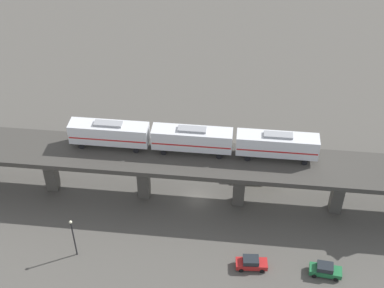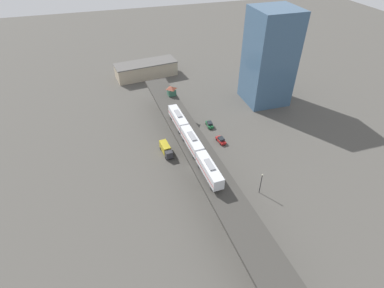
% 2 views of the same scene
% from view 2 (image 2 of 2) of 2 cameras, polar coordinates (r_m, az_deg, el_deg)
% --- Properties ---
extents(ground_plane, '(400.00, 400.00, 0.00)m').
position_cam_2_polar(ground_plane, '(92.10, 0.61, -4.43)').
color(ground_plane, '#4C4944').
extents(elevated_viaduct, '(13.32, 92.32, 8.57)m').
position_cam_2_polar(elevated_viaduct, '(87.21, 0.68, -0.93)').
color(elevated_viaduct, '#393733').
rests_on(elevated_viaduct, ground).
extents(subway_train, '(4.82, 37.30, 4.45)m').
position_cam_2_polar(subway_train, '(83.91, -0.00, 0.56)').
color(subway_train, silver).
rests_on(subway_train, elevated_viaduct).
extents(signal_hut, '(3.39, 3.39, 3.40)m').
position_cam_2_polar(signal_hut, '(111.39, -3.93, 10.12)').
color(signal_hut, '#33604C').
rests_on(signal_hut, elevated_viaduct).
extents(street_car_green, '(2.07, 4.46, 1.89)m').
position_cam_2_polar(street_car_green, '(109.24, 3.36, 3.78)').
color(street_car_green, '#1E6638').
rests_on(street_car_green, ground).
extents(street_car_red, '(2.40, 4.60, 1.89)m').
position_cam_2_polar(street_car_red, '(101.75, 5.53, 0.77)').
color(street_car_red, '#AD1E1E').
rests_on(street_car_red, ground).
extents(delivery_truck, '(3.00, 7.39, 3.20)m').
position_cam_2_polar(delivery_truck, '(96.39, -4.97, -0.98)').
color(delivery_truck, '#333338').
rests_on(delivery_truck, ground).
extents(street_lamp, '(0.44, 0.44, 6.94)m').
position_cam_2_polar(street_lamp, '(83.76, 13.02, -7.05)').
color(street_lamp, black).
rests_on(street_lamp, ground).
extents(warehouse_building, '(29.60, 13.64, 6.80)m').
position_cam_2_polar(warehouse_building, '(147.04, -8.73, 13.87)').
color(warehouse_building, tan).
rests_on(warehouse_building, ground).
extents(office_tower, '(16.00, 16.00, 36.00)m').
position_cam_2_polar(office_tower, '(122.51, 14.50, 15.60)').
color(office_tower, '#3D5B7A').
rests_on(office_tower, ground).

